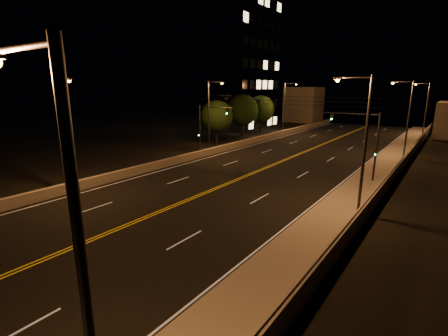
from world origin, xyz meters
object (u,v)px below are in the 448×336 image
Objects in this scene: streetlight_1 at (362,137)px; building_tower at (211,57)px; traffic_signal_left at (206,125)px; streetlight_5 at (210,113)px; streetlight_2 at (407,115)px; tree_0 at (217,117)px; streetlight_6 at (286,105)px; streetlight_0 at (76,281)px; tree_2 at (261,109)px; traffic_signal_right at (366,139)px; streetlight_4 at (61,128)px; streetlight_3 at (425,105)px; tree_1 at (243,110)px.

building_tower is at bearing 139.44° from streetlight_1.
streetlight_5 is at bearing 114.67° from traffic_signal_left.
streetlight_2 is 1.40× the size of tree_0.
tree_0 is at bearing -103.18° from streetlight_6.
streetlight_0 reaches higher than traffic_signal_left.
tree_2 is (-5.06, 22.67, -0.96)m from streetlight_5.
traffic_signal_left is (1.08, -25.37, -1.38)m from streetlight_6.
streetlight_2 reaches higher than traffic_signal_right.
streetlight_1 is at bearing 22.98° from streetlight_4.
streetlight_5 is at bearing 173.26° from traffic_signal_right.
building_tower is (-36.24, 23.70, 10.53)m from traffic_signal_right.
traffic_signal_right is 25.44m from tree_0.
traffic_signal_right is at bearing -44.99° from tree_2.
tree_0 is at bearing -168.79° from streetlight_2.
streetlight_3 is 60.32m from streetlight_4.
traffic_signal_left is (1.08, 17.69, -1.38)m from streetlight_4.
tree_0 is at bearing -85.74° from tree_2.
streetlight_0 is 54.46m from tree_1.
streetlight_3 is at bearing 69.16° from streetlight_4.
streetlight_2 is 25.84m from tree_0.
tree_0 is (-25.32, -5.02, -1.19)m from streetlight_2.
streetlight_4 is 1.33× the size of tree_2.
streetlight_6 reaches higher than tree_0.
streetlight_4 is 17.78m from traffic_signal_left.
streetlight_5 is 1.33× the size of tree_2.
streetlight_4 is 43.06m from streetlight_6.
streetlight_2 is 24.33m from streetlight_6.
streetlight_1 and streetlight_5 have the same top height.
streetlight_5 is at bearing 90.00° from streetlight_4.
streetlight_5 reaches higher than traffic_signal_left.
streetlight_0 is at bearing -90.00° from streetlight_1.
tree_1 is at bearing 98.01° from streetlight_4.
tree_2 is at bearing 103.79° from traffic_signal_left.
tree_0 is (-3.86, 26.58, -1.19)m from streetlight_4.
tree_1 is (-1.23, 9.56, 0.43)m from tree_0.
streetlight_2 is 38.19m from streetlight_4.
tree_0 is at bearing -50.06° from building_tower.
traffic_signal_left is at bearing 157.15° from streetlight_1.
streetlight_6 is (0.00, 43.06, 0.00)m from streetlight_4.
streetlight_1 is 1.00× the size of streetlight_3.
streetlight_3 is at bearing 31.82° from streetlight_6.
streetlight_3 reaches higher than traffic_signal_right.
traffic_signal_left is at bearing -53.80° from building_tower.
streetlight_4 reaches higher than tree_0.
streetlight_2 is at bearing 90.00° from streetlight_1.
streetlight_2 is 24.78m from streetlight_3.
streetlight_3 reaches higher than tree_1.
streetlight_0 is 43.01m from streetlight_2.
building_tower is at bearing 125.55° from streetlight_0.
streetlight_5 is at bearing -77.42° from tree_2.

